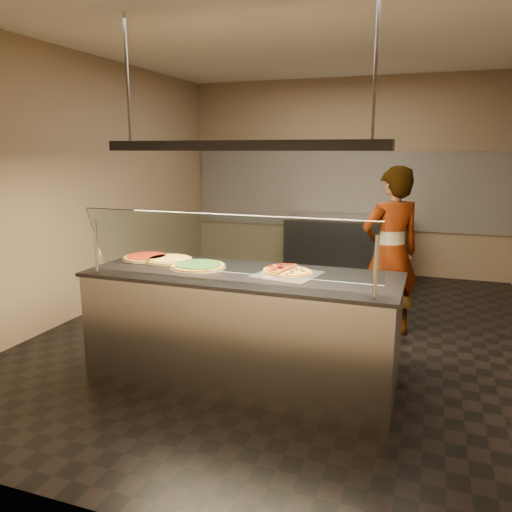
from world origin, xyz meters
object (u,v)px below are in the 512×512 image
(perforated_tray, at_px, (288,274))
(half_pizza_pepperoni, at_px, (277,269))
(worker, at_px, (391,253))
(half_pizza_sausage, at_px, (299,272))
(pizza_spinach, at_px, (199,266))
(pizza_tomato, at_px, (147,257))
(pizza_spatula, at_px, (183,261))
(sneeze_guard, at_px, (225,245))
(serving_counter, at_px, (242,326))
(prep_table, at_px, (345,247))
(heat_lamp_housing, at_px, (241,146))
(pizza_cheese, at_px, (169,259))

(perforated_tray, bearing_deg, half_pizza_pepperoni, 178.75)
(perforated_tray, distance_m, worker, 1.57)
(half_pizza_sausage, distance_m, pizza_spinach, 0.88)
(pizza_tomato, xyz_separation_m, pizza_spatula, (0.43, -0.10, 0.01))
(sneeze_guard, xyz_separation_m, half_pizza_sausage, (0.46, 0.41, -0.27))
(pizza_spinach, distance_m, worker, 2.06)
(sneeze_guard, relative_size, pizza_spinach, 4.83)
(half_pizza_sausage, relative_size, worker, 0.24)
(perforated_tray, relative_size, half_pizza_sausage, 1.31)
(serving_counter, bearing_deg, half_pizza_sausage, 8.74)
(prep_table, bearing_deg, sneeze_guard, -93.12)
(perforated_tray, distance_m, half_pizza_pepperoni, 0.10)
(half_pizza_sausage, xyz_separation_m, heat_lamp_housing, (-0.46, -0.07, 0.99))
(perforated_tray, bearing_deg, heat_lamp_housing, -169.33)
(pizza_cheese, xyz_separation_m, heat_lamp_housing, (0.78, -0.20, 1.01))
(pizza_spinach, distance_m, prep_table, 3.81)
(pizza_cheese, xyz_separation_m, pizza_tomato, (-0.25, 0.02, 0.00))
(half_pizza_sausage, relative_size, pizza_spatula, 1.69)
(pizza_spinach, height_order, pizza_cheese, pizza_spinach)
(pizza_cheese, relative_size, pizza_spatula, 1.79)
(pizza_spinach, bearing_deg, worker, 44.01)
(pizza_spinach, bearing_deg, pizza_spatula, 157.41)
(half_pizza_pepperoni, bearing_deg, half_pizza_sausage, -0.19)
(sneeze_guard, relative_size, pizza_tomato, 5.24)
(pizza_cheese, bearing_deg, pizza_spatula, -21.95)
(serving_counter, xyz_separation_m, half_pizza_pepperoni, (0.28, 0.07, 0.50))
(half_pizza_sausage, bearing_deg, pizza_spatula, 177.00)
(serving_counter, distance_m, half_pizza_sausage, 0.68)
(pizza_spinach, distance_m, pizza_tomato, 0.64)
(pizza_tomato, height_order, heat_lamp_housing, heat_lamp_housing)
(serving_counter, height_order, prep_table, same)
(serving_counter, height_order, pizza_tomato, pizza_tomato)
(perforated_tray, relative_size, heat_lamp_housing, 0.24)
(perforated_tray, relative_size, half_pizza_pepperoni, 1.31)
(worker, xyz_separation_m, heat_lamp_housing, (-1.06, -1.48, 1.07))
(perforated_tray, relative_size, pizza_tomato, 1.24)
(prep_table, bearing_deg, pizza_spinach, -99.77)
(half_pizza_sausage, bearing_deg, worker, 66.85)
(pizza_cheese, height_order, prep_table, pizza_cheese)
(serving_counter, distance_m, perforated_tray, 0.60)
(worker, bearing_deg, half_pizza_pepperoni, 26.68)
(heat_lamp_housing, bearing_deg, pizza_spinach, 173.32)
(pizza_tomato, xyz_separation_m, prep_table, (1.26, 3.55, -0.48))
(sneeze_guard, height_order, half_pizza_pepperoni, sneeze_guard)
(pizza_tomato, height_order, worker, worker)
(pizza_tomato, distance_m, pizza_spatula, 0.44)
(half_pizza_sausage, height_order, worker, worker)
(half_pizza_pepperoni, distance_m, prep_table, 3.74)
(sneeze_guard, relative_size, pizza_spatula, 9.41)
(pizza_spatula, bearing_deg, perforated_tray, -3.37)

